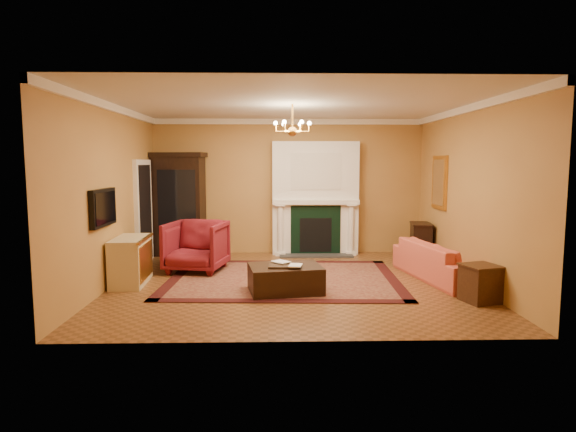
{
  "coord_description": "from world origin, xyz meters",
  "views": [
    {
      "loc": [
        -0.28,
        -8.06,
        2.04
      ],
      "look_at": [
        -0.07,
        0.3,
        1.11
      ],
      "focal_mm": 30.0,
      "sensor_mm": 36.0,
      "label": 1
    }
  ],
  "objects_px": {
    "wingback_armchair": "(196,244)",
    "console_table": "(421,242)",
    "china_cabinet": "(179,207)",
    "leather_ottoman": "(285,278)",
    "pedestal_table": "(185,243)",
    "end_table": "(480,284)",
    "commode": "(131,261)",
    "coral_sofa": "(442,255)"
  },
  "relations": [
    {
      "from": "china_cabinet",
      "to": "console_table",
      "type": "bearing_deg",
      "value": 1.03
    },
    {
      "from": "commode",
      "to": "leather_ottoman",
      "type": "height_order",
      "value": "commode"
    },
    {
      "from": "china_cabinet",
      "to": "wingback_armchair",
      "type": "xyz_separation_m",
      "value": [
        0.63,
        -1.6,
        -0.56
      ]
    },
    {
      "from": "console_table",
      "to": "pedestal_table",
      "type": "bearing_deg",
      "value": -165.61
    },
    {
      "from": "china_cabinet",
      "to": "commode",
      "type": "relative_size",
      "value": 2.04
    },
    {
      "from": "end_table",
      "to": "leather_ottoman",
      "type": "bearing_deg",
      "value": 168.09
    },
    {
      "from": "console_table",
      "to": "leather_ottoman",
      "type": "height_order",
      "value": "console_table"
    },
    {
      "from": "wingback_armchair",
      "to": "commode",
      "type": "distance_m",
      "value": 1.33
    },
    {
      "from": "china_cabinet",
      "to": "end_table",
      "type": "distance_m",
      "value": 6.39
    },
    {
      "from": "commode",
      "to": "end_table",
      "type": "xyz_separation_m",
      "value": [
        5.45,
        -1.22,
        -0.13
      ]
    },
    {
      "from": "wingback_armchair",
      "to": "end_table",
      "type": "xyz_separation_m",
      "value": [
        4.49,
        -2.13,
        -0.26
      ]
    },
    {
      "from": "pedestal_table",
      "to": "china_cabinet",
      "type": "bearing_deg",
      "value": 106.83
    },
    {
      "from": "commode",
      "to": "coral_sofa",
      "type": "height_order",
      "value": "coral_sofa"
    },
    {
      "from": "commode",
      "to": "end_table",
      "type": "relative_size",
      "value": 2.01
    },
    {
      "from": "china_cabinet",
      "to": "wingback_armchair",
      "type": "bearing_deg",
      "value": -60.85
    },
    {
      "from": "pedestal_table",
      "to": "end_table",
      "type": "xyz_separation_m",
      "value": [
        4.82,
        -2.74,
        -0.18
      ]
    },
    {
      "from": "console_table",
      "to": "leather_ottoman",
      "type": "distance_m",
      "value": 3.85
    },
    {
      "from": "leather_ottoman",
      "to": "pedestal_table",
      "type": "bearing_deg",
      "value": 123.15
    },
    {
      "from": "wingback_armchair",
      "to": "console_table",
      "type": "relative_size",
      "value": 1.4
    },
    {
      "from": "wingback_armchair",
      "to": "coral_sofa",
      "type": "xyz_separation_m",
      "value": [
        4.41,
        -0.73,
        -0.09
      ]
    },
    {
      "from": "china_cabinet",
      "to": "leather_ottoman",
      "type": "distance_m",
      "value": 3.96
    },
    {
      "from": "wingback_armchair",
      "to": "commode",
      "type": "relative_size",
      "value": 0.99
    },
    {
      "from": "pedestal_table",
      "to": "coral_sofa",
      "type": "relative_size",
      "value": 0.34
    },
    {
      "from": "wingback_armchair",
      "to": "console_table",
      "type": "distance_m",
      "value": 4.66
    },
    {
      "from": "pedestal_table",
      "to": "leather_ottoman",
      "type": "xyz_separation_m",
      "value": [
        1.96,
        -2.13,
        -0.22
      ]
    },
    {
      "from": "pedestal_table",
      "to": "leather_ottoman",
      "type": "height_order",
      "value": "pedestal_table"
    },
    {
      "from": "pedestal_table",
      "to": "end_table",
      "type": "distance_m",
      "value": 5.54
    },
    {
      "from": "pedestal_table",
      "to": "commode",
      "type": "distance_m",
      "value": 1.65
    },
    {
      "from": "end_table",
      "to": "console_table",
      "type": "bearing_deg",
      "value": 88.9
    },
    {
      "from": "coral_sofa",
      "to": "leather_ottoman",
      "type": "distance_m",
      "value": 2.89
    },
    {
      "from": "wingback_armchair",
      "to": "end_table",
      "type": "distance_m",
      "value": 4.98
    },
    {
      "from": "end_table",
      "to": "console_table",
      "type": "relative_size",
      "value": 0.7
    },
    {
      "from": "commode",
      "to": "coral_sofa",
      "type": "bearing_deg",
      "value": -1.02
    },
    {
      "from": "china_cabinet",
      "to": "pedestal_table",
      "type": "distance_m",
      "value": 1.22
    },
    {
      "from": "pedestal_table",
      "to": "console_table",
      "type": "height_order",
      "value": "pedestal_table"
    },
    {
      "from": "wingback_armchair",
      "to": "coral_sofa",
      "type": "bearing_deg",
      "value": 1.99
    },
    {
      "from": "pedestal_table",
      "to": "leather_ottoman",
      "type": "bearing_deg",
      "value": -47.36
    },
    {
      "from": "console_table",
      "to": "wingback_armchair",
      "type": "bearing_deg",
      "value": -157.85
    },
    {
      "from": "end_table",
      "to": "console_table",
      "type": "height_order",
      "value": "console_table"
    },
    {
      "from": "china_cabinet",
      "to": "leather_ottoman",
      "type": "height_order",
      "value": "china_cabinet"
    },
    {
      "from": "console_table",
      "to": "leather_ottoman",
      "type": "xyz_separation_m",
      "value": [
        -2.91,
        -2.51,
        -0.15
      ]
    },
    {
      "from": "end_table",
      "to": "leather_ottoman",
      "type": "height_order",
      "value": "end_table"
    }
  ]
}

